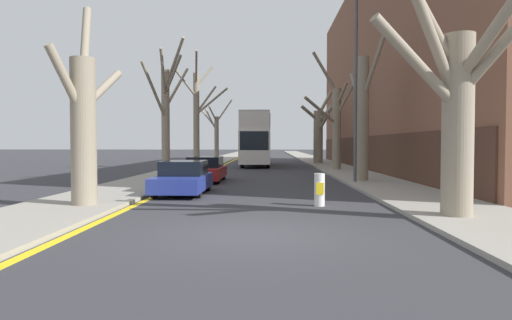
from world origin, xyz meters
TOP-DOWN VIEW (x-y plane):
  - ground_plane at (0.00, 0.00)m, footprint 300.00×300.00m
  - sidewalk_left at (-5.69, 50.00)m, footprint 3.28×120.00m
  - sidewalk_right at (5.69, 50.00)m, footprint 3.28×120.00m
  - building_facade_right at (12.32, 25.03)m, footprint 10.08×42.32m
  - kerb_line_stripe at (-3.87, 50.00)m, footprint 0.24×120.00m
  - street_tree_left_0 at (-5.22, 3.90)m, footprint 1.18×3.47m
  - street_tree_left_1 at (-5.26, 15.03)m, footprint 2.21×4.55m
  - street_tree_left_2 at (-5.23, 25.51)m, footprint 4.13×4.13m
  - street_tree_left_3 at (-5.18, 37.59)m, footprint 3.49×3.15m
  - street_tree_right_0 at (5.06, 1.84)m, footprint 3.75×3.02m
  - street_tree_right_1 at (5.11, 13.40)m, footprint 1.45×3.70m
  - street_tree_right_2 at (5.17, 23.34)m, footprint 3.87×1.83m
  - street_tree_right_3 at (5.13, 34.11)m, footprint 3.38×3.29m
  - double_decker_bus at (-0.79, 30.90)m, footprint 2.49×11.45m
  - parked_car_0 at (-2.97, 7.89)m, footprint 1.80×4.26m
  - parked_car_1 at (-2.97, 13.86)m, footprint 1.87×4.54m
  - lamp_post at (4.46, 12.47)m, footprint 1.40×0.20m
  - traffic_bollard at (1.96, 4.51)m, footprint 0.33×0.34m

SIDE VIEW (x-z plane):
  - ground_plane at x=0.00m, z-range 0.00..0.00m
  - kerb_line_stripe at x=-3.87m, z-range 0.00..0.01m
  - sidewalk_left at x=-5.69m, z-range 0.00..0.12m
  - sidewalk_right at x=5.69m, z-range 0.00..0.12m
  - traffic_bollard at x=1.96m, z-range 0.00..1.03m
  - parked_car_0 at x=-2.97m, z-range -0.03..1.25m
  - parked_car_1 at x=-2.97m, z-range -0.03..1.25m
  - double_decker_bus at x=-0.79m, z-range 0.30..4.89m
  - street_tree_left_0 at x=-5.22m, z-range -0.61..5.82m
  - street_tree_right_0 at x=5.06m, z-range -0.18..6.07m
  - street_tree_left_3 at x=-5.18m, z-range -0.40..6.30m
  - street_tree_right_3 at x=5.13m, z-range -0.48..6.66m
  - street_tree_right_2 at x=5.17m, z-range -0.77..7.73m
  - street_tree_right_1 at x=5.11m, z-range -0.31..7.27m
  - street_tree_left_1 at x=-5.26m, z-range -0.07..7.27m
  - street_tree_left_2 at x=-5.23m, z-range -0.06..8.57m
  - lamp_post at x=4.46m, z-range 0.47..9.63m
  - building_facade_right at x=12.32m, z-range -0.01..15.32m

